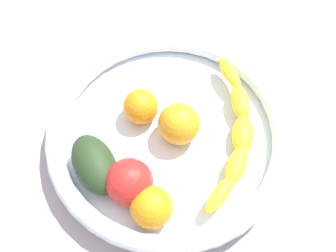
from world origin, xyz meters
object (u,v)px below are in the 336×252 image
at_px(banana_draped_left, 236,132).
at_px(orange_mid_right, 179,124).
at_px(orange_front, 141,107).
at_px(avocado_dark, 95,164).
at_px(tomato_red, 129,182).
at_px(fruit_bowl, 168,134).
at_px(orange_mid_left, 151,207).

distance_m(banana_draped_left, orange_mid_right, 0.09).
bearing_deg(orange_front, banana_draped_left, 7.30).
distance_m(avocado_dark, tomato_red, 0.06).
relative_size(fruit_bowl, orange_front, 6.74).
xyz_separation_m(orange_mid_right, avocado_dark, (-0.08, -0.11, -0.00)).
distance_m(orange_mid_right, tomato_red, 0.11).
bearing_deg(tomato_red, orange_mid_left, -24.11).
height_order(orange_mid_left, orange_mid_right, orange_mid_right).
bearing_deg(avocado_dark, fruit_bowl, 54.02).
relative_size(fruit_bowl, banana_draped_left, 1.41).
bearing_deg(orange_mid_right, tomato_red, -103.45).
height_order(orange_front, tomato_red, tomato_red).
distance_m(orange_mid_left, tomato_red, 0.05).
bearing_deg(fruit_bowl, orange_mid_left, -76.67).
distance_m(fruit_bowl, avocado_dark, 0.12).
xyz_separation_m(orange_mid_left, avocado_dark, (-0.10, 0.02, -0.00)).
height_order(orange_front, avocado_dark, avocado_dark).
bearing_deg(fruit_bowl, orange_mid_right, 33.03).
distance_m(orange_mid_right, avocado_dark, 0.14).
relative_size(orange_mid_left, tomato_red, 0.87).
height_order(fruit_bowl, tomato_red, tomato_red).
bearing_deg(avocado_dark, orange_mid_right, 51.51).
xyz_separation_m(avocado_dark, tomato_red, (0.06, -0.01, 0.01)).
relative_size(banana_draped_left, tomato_red, 3.91).
bearing_deg(orange_front, avocado_dark, -99.23).
relative_size(avocado_dark, tomato_red, 1.46).
bearing_deg(tomato_red, banana_draped_left, 51.76).
bearing_deg(banana_draped_left, avocado_dark, -141.55).
relative_size(orange_mid_right, tomato_red, 0.94).
bearing_deg(banana_draped_left, orange_mid_left, -113.15).
bearing_deg(avocado_dark, tomato_red, -5.76).
distance_m(orange_front, orange_mid_right, 0.07).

